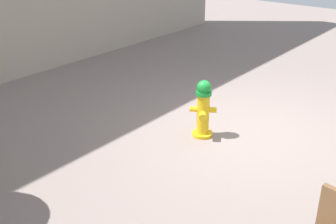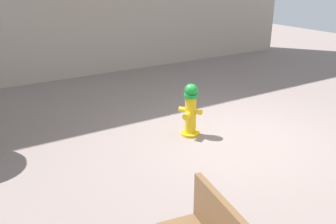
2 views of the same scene
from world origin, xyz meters
The scene contains 2 objects.
ground_plane centered at (0.00, 0.00, 0.00)m, with size 23.40×23.40×0.00m, color gray.
fire_hydrant centered at (0.55, 0.55, 0.47)m, with size 0.40×0.39×0.93m.
Camera 2 is at (-4.16, 3.90, 2.66)m, focal length 38.66 mm.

